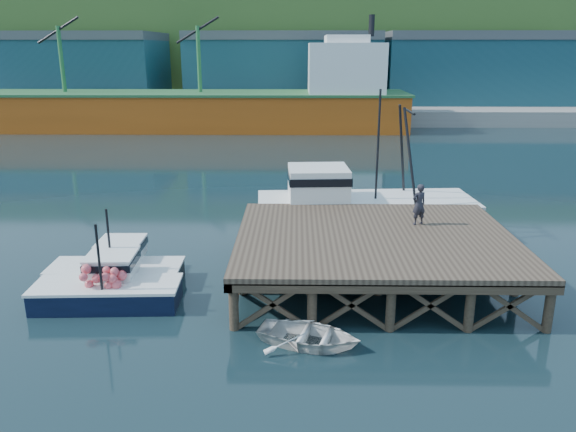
{
  "coord_description": "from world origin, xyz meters",
  "views": [
    {
      "loc": [
        2.07,
        -23.24,
        9.93
      ],
      "look_at": [
        1.67,
        2.0,
        2.35
      ],
      "focal_mm": 35.0,
      "sensor_mm": 36.0,
      "label": 1
    }
  ],
  "objects_px": {
    "boat_navy": "(109,286)",
    "boat_black": "(118,267)",
    "dinghy": "(309,335)",
    "dockworker": "(419,204)",
    "trawler": "(361,205)"
  },
  "relations": [
    {
      "from": "boat_navy",
      "to": "boat_black",
      "type": "distance_m",
      "value": 2.31
    },
    {
      "from": "boat_black",
      "to": "dinghy",
      "type": "bearing_deg",
      "value": -34.63
    },
    {
      "from": "boat_navy",
      "to": "trawler",
      "type": "bearing_deg",
      "value": 36.62
    },
    {
      "from": "boat_navy",
      "to": "dinghy",
      "type": "xyz_separation_m",
      "value": [
        8.02,
        -3.25,
        -0.35
      ]
    },
    {
      "from": "boat_black",
      "to": "dinghy",
      "type": "height_order",
      "value": "boat_black"
    },
    {
      "from": "boat_black",
      "to": "dockworker",
      "type": "xyz_separation_m",
      "value": [
        13.5,
        1.78,
        2.43
      ]
    },
    {
      "from": "boat_black",
      "to": "dinghy",
      "type": "xyz_separation_m",
      "value": [
        8.37,
        -5.54,
        -0.28
      ]
    },
    {
      "from": "trawler",
      "to": "dinghy",
      "type": "xyz_separation_m",
      "value": [
        -3.07,
        -12.3,
        -1.25
      ]
    },
    {
      "from": "dinghy",
      "to": "dockworker",
      "type": "bearing_deg",
      "value": -17.69
    },
    {
      "from": "boat_navy",
      "to": "trawler",
      "type": "distance_m",
      "value": 14.34
    },
    {
      "from": "dinghy",
      "to": "boat_black",
      "type": "bearing_deg",
      "value": 73.84
    },
    {
      "from": "boat_black",
      "to": "dockworker",
      "type": "relative_size",
      "value": 3.03
    },
    {
      "from": "boat_navy",
      "to": "dinghy",
      "type": "distance_m",
      "value": 8.66
    },
    {
      "from": "boat_navy",
      "to": "dinghy",
      "type": "relative_size",
      "value": 1.63
    },
    {
      "from": "dinghy",
      "to": "dockworker",
      "type": "distance_m",
      "value": 9.34
    }
  ]
}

